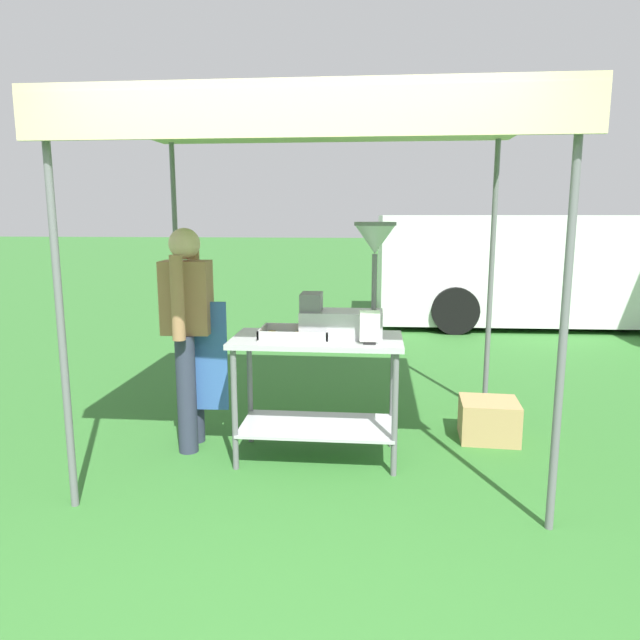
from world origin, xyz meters
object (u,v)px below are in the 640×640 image
object	(u,v)px
supply_crate	(489,420)
stall_canopy	(319,128)
vendor	(189,327)
donut_cart	(317,372)
donut_fryer	(350,295)
donut_tray	(294,335)
van_white	(560,268)
menu_sign	(370,330)

from	to	relation	value
supply_crate	stall_canopy	bearing A→B (deg)	-163.95
stall_canopy	vendor	world-z (taller)	stall_canopy
donut_cart	stall_canopy	bearing A→B (deg)	90.00
donut_fryer	stall_canopy	bearing A→B (deg)	165.34
donut_fryer	supply_crate	size ratio (longest dim) A/B	1.74
donut_tray	van_white	distance (m)	6.53
donut_tray	donut_fryer	bearing A→B (deg)	11.15
donut_cart	van_white	bearing A→B (deg)	59.47
stall_canopy	supply_crate	xyz separation A→B (m)	(1.27, 0.37, -2.11)
donut_fryer	donut_cart	bearing A→B (deg)	-169.38
stall_canopy	vendor	size ratio (longest dim) A/B	1.82
donut_fryer	vendor	distance (m)	1.19
donut_tray	vendor	world-z (taller)	vendor
donut_cart	donut_fryer	world-z (taller)	donut_fryer
vendor	supply_crate	size ratio (longest dim) A/B	3.58
stall_canopy	vendor	bearing A→B (deg)	178.91
menu_sign	vendor	world-z (taller)	vendor
donut_cart	donut_fryer	distance (m)	0.58
stall_canopy	menu_sign	xyz separation A→B (m)	(0.36, -0.28, -1.30)
donut_tray	supply_crate	world-z (taller)	donut_tray
donut_cart	menu_sign	world-z (taller)	menu_sign
donut_cart	vendor	size ratio (longest dim) A/B	0.72
vendor	stall_canopy	bearing A→B (deg)	-1.09
donut_cart	menu_sign	distance (m)	0.53
supply_crate	donut_cart	bearing A→B (deg)	-159.94
van_white	menu_sign	bearing A→B (deg)	-116.94
menu_sign	van_white	size ratio (longest dim) A/B	0.04
stall_canopy	van_white	xyz separation A→B (m)	(3.26, 5.43, -1.39)
van_white	donut_tray	bearing A→B (deg)	-121.55
donut_cart	donut_tray	world-z (taller)	donut_tray
supply_crate	van_white	size ratio (longest dim) A/B	0.08
donut_fryer	van_white	bearing A→B (deg)	61.00
donut_fryer	vendor	world-z (taller)	donut_fryer
menu_sign	van_white	world-z (taller)	van_white
donut_cart	donut_fryer	xyz separation A→B (m)	(0.22, 0.04, 0.54)
donut_fryer	van_white	distance (m)	6.28
stall_canopy	donut_tray	bearing A→B (deg)	-139.50
supply_crate	menu_sign	bearing A→B (deg)	-144.80
stall_canopy	donut_cart	bearing A→B (deg)	-90.00
donut_fryer	donut_tray	bearing A→B (deg)	-168.85
vendor	van_white	distance (m)	6.86
van_white	stall_canopy	bearing A→B (deg)	-120.99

